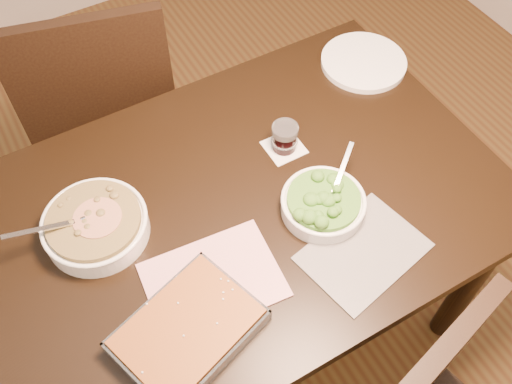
{
  "coord_description": "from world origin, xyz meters",
  "views": [
    {
      "loc": [
        -0.34,
        -0.73,
        1.94
      ],
      "look_at": [
        0.06,
        -0.02,
        0.8
      ],
      "focal_mm": 40.0,
      "sensor_mm": 36.0,
      "label": 1
    }
  ],
  "objects_px": {
    "broccoli_bowl": "(323,203)",
    "wine_tumbler": "(285,137)",
    "stew_bowl": "(95,225)",
    "baking_dish": "(188,331)",
    "table": "(232,227)",
    "chair_far": "(103,105)",
    "dinner_plate": "(364,62)"
  },
  "relations": [
    {
      "from": "baking_dish",
      "to": "wine_tumbler",
      "type": "bearing_deg",
      "value": 19.58
    },
    {
      "from": "broccoli_bowl",
      "to": "wine_tumbler",
      "type": "relative_size",
      "value": 2.68
    },
    {
      "from": "table",
      "to": "broccoli_bowl",
      "type": "xyz_separation_m",
      "value": [
        0.19,
        -0.12,
        0.12
      ]
    },
    {
      "from": "stew_bowl",
      "to": "baking_dish",
      "type": "xyz_separation_m",
      "value": [
        0.08,
        -0.35,
        -0.01
      ]
    },
    {
      "from": "baking_dish",
      "to": "wine_tumbler",
      "type": "height_order",
      "value": "wine_tumbler"
    },
    {
      "from": "broccoli_bowl",
      "to": "baking_dish",
      "type": "distance_m",
      "value": 0.45
    },
    {
      "from": "baking_dish",
      "to": "dinner_plate",
      "type": "distance_m",
      "value": 0.98
    },
    {
      "from": "broccoli_bowl",
      "to": "wine_tumbler",
      "type": "bearing_deg",
      "value": 84.01
    },
    {
      "from": "stew_bowl",
      "to": "chair_far",
      "type": "xyz_separation_m",
      "value": [
        0.2,
        0.6,
        -0.23
      ]
    },
    {
      "from": "broccoli_bowl",
      "to": "baking_dish",
      "type": "xyz_separation_m",
      "value": [
        -0.43,
        -0.13,
        -0.0
      ]
    },
    {
      "from": "wine_tumbler",
      "to": "chair_far",
      "type": "bearing_deg",
      "value": 119.4
    },
    {
      "from": "table",
      "to": "chair_far",
      "type": "relative_size",
      "value": 1.41
    },
    {
      "from": "stew_bowl",
      "to": "baking_dish",
      "type": "distance_m",
      "value": 0.35
    },
    {
      "from": "baking_dish",
      "to": "wine_tumbler",
      "type": "relative_size",
      "value": 4.33
    },
    {
      "from": "table",
      "to": "baking_dish",
      "type": "bearing_deg",
      "value": -133.58
    },
    {
      "from": "stew_bowl",
      "to": "wine_tumbler",
      "type": "distance_m",
      "value": 0.53
    },
    {
      "from": "table",
      "to": "chair_far",
      "type": "xyz_separation_m",
      "value": [
        -0.12,
        0.7,
        -0.1
      ]
    },
    {
      "from": "stew_bowl",
      "to": "chair_far",
      "type": "height_order",
      "value": "chair_far"
    },
    {
      "from": "wine_tumbler",
      "to": "dinner_plate",
      "type": "xyz_separation_m",
      "value": [
        0.38,
        0.16,
        -0.04
      ]
    },
    {
      "from": "wine_tumbler",
      "to": "baking_dish",
      "type": "bearing_deg",
      "value": -142.48
    },
    {
      "from": "table",
      "to": "wine_tumbler",
      "type": "xyz_separation_m",
      "value": [
        0.22,
        0.1,
        0.14
      ]
    },
    {
      "from": "broccoli_bowl",
      "to": "dinner_plate",
      "type": "xyz_separation_m",
      "value": [
        0.41,
        0.38,
        -0.02
      ]
    },
    {
      "from": "table",
      "to": "broccoli_bowl",
      "type": "height_order",
      "value": "broccoli_bowl"
    },
    {
      "from": "table",
      "to": "broccoli_bowl",
      "type": "bearing_deg",
      "value": -32.31
    },
    {
      "from": "dinner_plate",
      "to": "chair_far",
      "type": "distance_m",
      "value": 0.86
    },
    {
      "from": "chair_far",
      "to": "wine_tumbler",
      "type": "bearing_deg",
      "value": 133.33
    },
    {
      "from": "table",
      "to": "dinner_plate",
      "type": "distance_m",
      "value": 0.66
    },
    {
      "from": "baking_dish",
      "to": "stew_bowl",
      "type": "bearing_deg",
      "value": 84.67
    },
    {
      "from": "broccoli_bowl",
      "to": "baking_dish",
      "type": "relative_size",
      "value": 0.62
    },
    {
      "from": "table",
      "to": "wine_tumbler",
      "type": "height_order",
      "value": "wine_tumbler"
    },
    {
      "from": "stew_bowl",
      "to": "wine_tumbler",
      "type": "relative_size",
      "value": 3.52
    },
    {
      "from": "dinner_plate",
      "to": "stew_bowl",
      "type": "bearing_deg",
      "value": -169.65
    }
  ]
}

